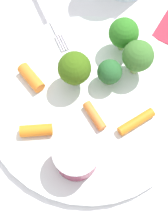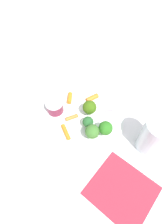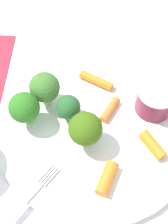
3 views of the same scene
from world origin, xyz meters
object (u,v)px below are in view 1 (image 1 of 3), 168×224
Objects in this scene: sauce_cup at (76,157)px; broccoli_floret_2 at (139,58)px; carrot_stick_0 at (136,122)px; broccoli_floret_3 at (124,33)px; carrot_stick_1 at (31,78)px; broccoli_floret_0 at (75,69)px; carrot_stick_3 at (94,116)px; fork at (46,9)px; broccoli_floret_1 at (110,72)px; carrot_stick_2 at (37,131)px; plate at (89,101)px.

sauce_cup is 0.15m from broccoli_floret_2.
sauce_cup is 0.09m from carrot_stick_0.
broccoli_floret_3 reaches higher than carrot_stick_0.
carrot_stick_1 is at bearing 120.47° from carrot_stick_0.
carrot_stick_0 is (0.03, -0.09, -0.03)m from broccoli_floret_0.
fork is at bearing 77.05° from carrot_stick_3.
broccoli_floret_0 is 1.03× the size of broccoli_floret_3.
broccoli_floret_1 is (0.04, -0.02, -0.01)m from broccoli_floret_0.
carrot_stick_1 is at bearing 150.44° from broccoli_floret_2.
broccoli_floret_3 is at bearing 13.66° from carrot_stick_2.
broccoli_floret_0 and broccoli_floret_2 have the same top height.
broccoli_floret_2 is at bearing -2.26° from plate.
carrot_stick_3 is (-0.09, -0.06, -0.03)m from broccoli_floret_3.
sauce_cup is 0.12m from broccoli_floret_1.
broccoli_floret_2 is (0.08, -0.00, 0.04)m from plate.
broccoli_floret_0 is 1.12× the size of carrot_stick_0.
carrot_stick_2 is at bearing -179.19° from plate.
broccoli_floret_2 is (0.08, -0.03, -0.00)m from broccoli_floret_0.
broccoli_floret_2 is 0.08m from carrot_stick_0.
fork is at bearing 91.73° from broccoli_floret_1.
carrot_stick_3 is (0.04, -0.09, -0.00)m from carrot_stick_1.
carrot_stick_1 is 0.10m from carrot_stick_3.
broccoli_floret_2 is at bearing -74.96° from fork.
broccoli_floret_0 reaches higher than plate.
broccoli_floret_2 is 1.02× the size of broccoli_floret_3.
broccoli_floret_3 is at bearing 34.69° from carrot_stick_3.
fork reaches higher than plate.
broccoli_floret_0 is at bearing 80.62° from carrot_stick_3.
carrot_stick_0 is 1.28× the size of carrot_stick_3.
broccoli_floret_3 reaches higher than carrot_stick_1.
sauce_cup is at bearing -123.75° from broccoli_floret_0.
fork is at bearing 89.02° from carrot_stick_0.
carrot_stick_3 is (-0.01, -0.06, -0.03)m from broccoli_floret_0.
broccoli_floret_1 is at bearing -145.34° from broccoli_floret_3.
broccoli_floret_3 reaches higher than carrot_stick_2.
plate is 6.84× the size of carrot_stick_3.
carrot_stick_2 is at bearing 109.19° from sauce_cup.
broccoli_floret_0 reaches higher than carrot_stick_3.
sauce_cup is 0.06m from carrot_stick_2.
carrot_stick_3 is (-0.01, -0.03, 0.01)m from plate.
broccoli_floret_2 reaches higher than carrot_stick_2.
carrot_stick_0 is at bearing -64.91° from plate.
sauce_cup is 0.13m from carrot_stick_1.
broccoli_floret_2 is 1.35× the size of carrot_stick_1.
broccoli_floret_2 is 0.17m from fork.
broccoli_floret_0 is at bearing 107.15° from carrot_stick_0.
carrot_stick_2 is at bearing -176.07° from broccoli_floret_1.
broccoli_floret_3 is at bearing 24.88° from plate.
sauce_cup reaches higher than carrot_stick_0.
carrot_stick_0 reaches higher than fork.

